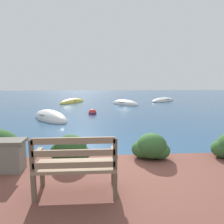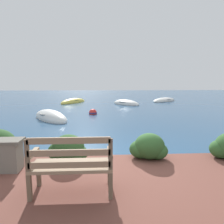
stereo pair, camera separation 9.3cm
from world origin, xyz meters
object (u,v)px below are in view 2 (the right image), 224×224
(rowboat_mid, at_px, (126,104))
(rowboat_nearest, at_px, (51,118))
(rowboat_outer, at_px, (164,101))
(mooring_buoy, at_px, (93,113))
(park_bench, at_px, (71,163))
(rowboat_far, at_px, (73,102))

(rowboat_mid, bearing_deg, rowboat_nearest, -74.95)
(rowboat_outer, height_order, mooring_buoy, rowboat_outer)
(rowboat_nearest, distance_m, rowboat_mid, 7.89)
(park_bench, relative_size, rowboat_far, 0.37)
(rowboat_outer, distance_m, mooring_buoy, 9.94)
(park_bench, relative_size, mooring_buoy, 2.41)
(rowboat_nearest, relative_size, mooring_buoy, 6.01)
(park_bench, distance_m, mooring_buoy, 8.86)
(rowboat_nearest, bearing_deg, rowboat_far, 142.95)
(rowboat_nearest, bearing_deg, rowboat_outer, 98.98)
(rowboat_mid, bearing_deg, rowboat_outer, 83.12)
(rowboat_far, bearing_deg, park_bench, 37.57)
(rowboat_far, bearing_deg, rowboat_mid, 100.39)
(rowboat_far, height_order, mooring_buoy, rowboat_far)
(rowboat_nearest, xyz_separation_m, mooring_buoy, (2.08, 1.53, 0.01))
(park_bench, xyz_separation_m, mooring_buoy, (-0.07, 8.84, -0.62))
(rowboat_nearest, height_order, rowboat_mid, rowboat_nearest)
(rowboat_far, distance_m, mooring_buoy, 6.79)
(park_bench, height_order, mooring_buoy, park_bench)
(rowboat_nearest, distance_m, rowboat_outer, 12.48)
(park_bench, xyz_separation_m, rowboat_mid, (2.48, 13.70, -0.64))
(mooring_buoy, bearing_deg, park_bench, -89.53)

